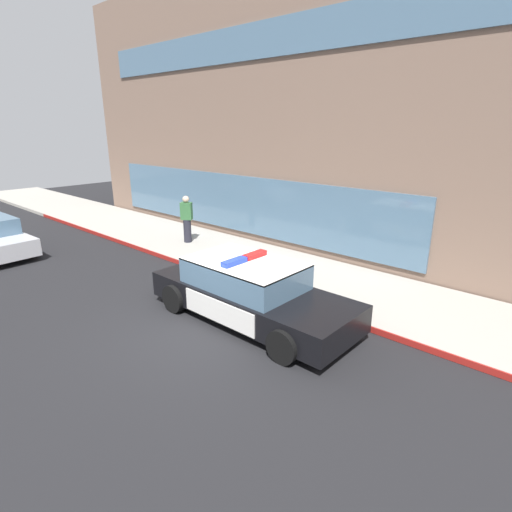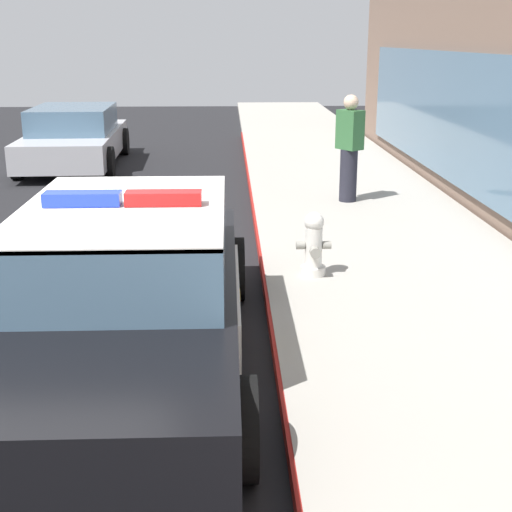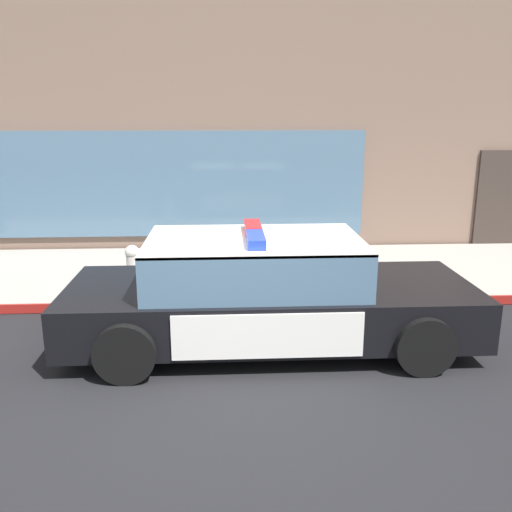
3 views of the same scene
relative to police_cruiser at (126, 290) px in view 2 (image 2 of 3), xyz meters
The scene contains 7 objects.
ground 1.24m from the police_cruiser, 117.02° to the right, with size 48.00×48.00×0.00m, color black.
sidewalk 3.04m from the police_cruiser, 99.13° to the left, with size 48.00×3.32×0.15m, color #A39E93.
curb_red_paint 1.48m from the police_cruiser, 110.49° to the left, with size 28.80×0.04×0.14m, color maroon.
police_cruiser is the anchor object (origin of this frame).
fire_hydrant 2.66m from the police_cruiser, 136.65° to the left, with size 0.34×0.39×0.73m.
car_far_lane 10.47m from the police_cruiser, 166.27° to the right, with size 4.68×2.14×1.29m.
pedestrian_on_sidewalk 6.40m from the police_cruiser, 153.78° to the left, with size 0.48×0.44×1.71m.
Camera 2 is at (6.22, 1.81, 2.72)m, focal length 50.44 mm.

